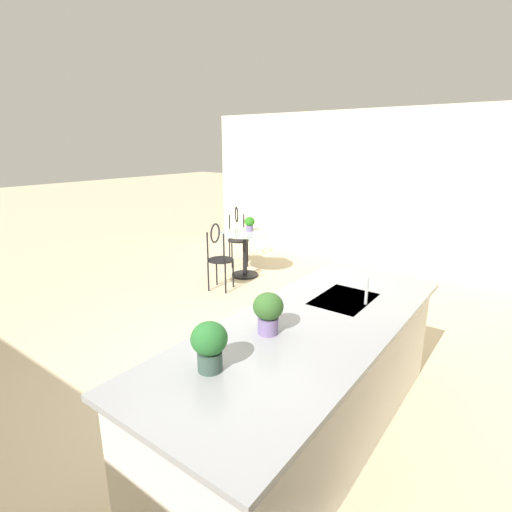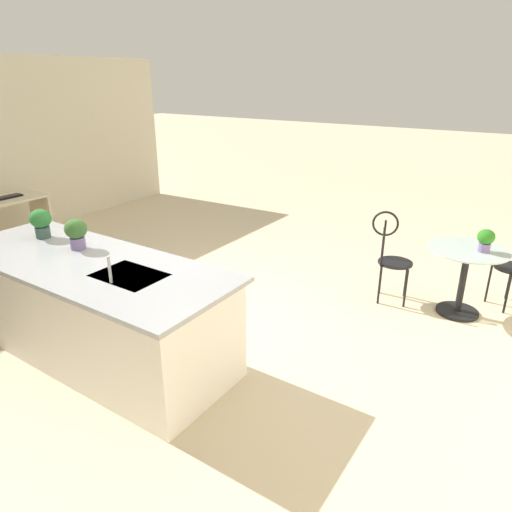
# 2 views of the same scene
# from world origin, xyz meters

# --- Properties ---
(ground_plane) EXTENTS (40.00, 40.00, 0.00)m
(ground_plane) POSITION_xyz_m (0.00, 0.00, 0.00)
(ground_plane) COLOR beige
(kitchen_island) EXTENTS (2.80, 1.06, 0.92)m
(kitchen_island) POSITION_xyz_m (0.30, 0.85, 0.46)
(kitchen_island) COLOR white
(kitchen_island) RESTS_ON ground
(bistro_table) EXTENTS (0.80, 0.80, 0.74)m
(bistro_table) POSITION_xyz_m (-2.33, -1.81, 0.45)
(bistro_table) COLOR black
(bistro_table) RESTS_ON ground
(chair_near_window) EXTENTS (0.52, 0.47, 1.04)m
(chair_near_window) POSITION_xyz_m (-1.57, -1.70, 0.57)
(chair_near_window) COLOR black
(chair_near_window) RESTS_ON ground
(sink_faucet) EXTENTS (0.02, 0.02, 0.22)m
(sink_faucet) POSITION_xyz_m (-0.25, 1.03, 1.03)
(sink_faucet) COLOR #B2B5BA
(sink_faucet) RESTS_ON kitchen_island
(writing_desk) EXTENTS (0.60, 1.20, 0.74)m
(writing_desk) POSITION_xyz_m (3.65, -0.22, 0.51)
(writing_desk) COLOR beige
(writing_desk) RESTS_ON ground
(keyboard) EXTENTS (0.16, 0.44, 0.03)m
(keyboard) POSITION_xyz_m (3.67, -0.32, 0.75)
(keyboard) COLOR black
(keyboard) RESTS_ON writing_desk
(potted_plant_on_table) EXTENTS (0.17, 0.17, 0.24)m
(potted_plant_on_table) POSITION_xyz_m (-2.47, -1.81, 0.87)
(potted_plant_on_table) COLOR #7A669E
(potted_plant_on_table) RESTS_ON bistro_table
(potted_plant_counter_far) EXTENTS (0.20, 0.20, 0.29)m
(potted_plant_counter_far) POSITION_xyz_m (1.15, 0.69, 1.08)
(potted_plant_counter_far) COLOR #385147
(potted_plant_counter_far) RESTS_ON kitchen_island
(potted_plant_counter_near) EXTENTS (0.20, 0.20, 0.28)m
(potted_plant_counter_near) POSITION_xyz_m (0.60, 0.69, 1.08)
(potted_plant_counter_near) COLOR #7A669E
(potted_plant_counter_near) RESTS_ON kitchen_island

